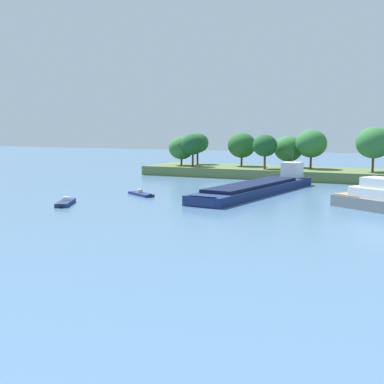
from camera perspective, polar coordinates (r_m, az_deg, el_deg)
treeline_island at (r=107.30m, az=13.05°, el=3.11°), size 80.49×15.32×10.51m
cargo_barge at (r=81.54m, az=7.43°, el=0.55°), size 9.48×34.24×5.96m
small_motorboat at (r=70.74m, az=-13.87°, el=-1.16°), size 4.12×5.92×1.03m
fishing_skiff at (r=78.80m, az=-5.68°, el=-0.22°), size 5.79×4.39×0.89m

